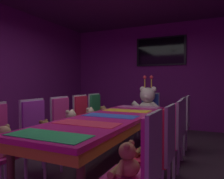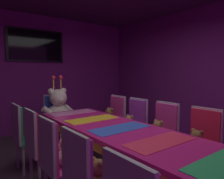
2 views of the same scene
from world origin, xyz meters
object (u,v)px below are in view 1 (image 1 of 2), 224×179
at_px(chair_left_3, 83,116).
at_px(chair_right_3, 178,124).
at_px(teddy_right_1, 148,144).
at_px(chair_right_4, 183,118).
at_px(chair_left_2, 63,121).
at_px(teddy_left_3, 90,117).
at_px(teddy_left_1, 45,131).
at_px(king_teddy_bear, 147,104).
at_px(chair_left_1, 36,128).
at_px(wall_tv, 160,51).
at_px(chair_right_1, 162,144).
at_px(teddy_right_2, 162,132).
at_px(teddy_right_4, 174,118).
at_px(teddy_left_0, 4,141).
at_px(throne_chair, 149,110).
at_px(teddy_right_3, 168,125).
at_px(chair_left_4, 97,113).
at_px(teddy_left_2, 71,122).
at_px(teddy_left_4, 104,114).
at_px(teddy_right_0, 127,161).
at_px(chair_right_0, 144,162).
at_px(banquet_table, 111,122).

distance_m(chair_left_3, chair_right_3, 1.65).
height_order(teddy_right_1, chair_right_4, chair_right_4).
height_order(chair_left_2, teddy_left_3, chair_left_2).
xyz_separation_m(teddy_left_1, king_teddy_bear, (0.69, 2.42, 0.18)).
height_order(chair_left_1, wall_tv, wall_tv).
xyz_separation_m(chair_right_1, teddy_right_2, (-0.14, 0.61, -0.02)).
bearing_deg(chair_right_4, teddy_right_1, 85.82).
bearing_deg(chair_left_1, teddy_right_4, 48.43).
relative_size(teddy_left_0, teddy_right_2, 1.06).
relative_size(teddy_left_1, throne_chair, 0.28).
bearing_deg(teddy_right_3, teddy_right_1, 91.06).
bearing_deg(chair_left_4, king_teddy_bear, 39.37).
relative_size(chair_left_1, teddy_left_2, 2.81).
xyz_separation_m(chair_left_3, teddy_left_4, (0.11, 0.57, -0.02)).
bearing_deg(chair_left_3, chair_right_4, 18.61).
bearing_deg(teddy_right_0, teddy_left_4, -58.86).
relative_size(teddy_left_2, throne_chair, 0.36).
relative_size(chair_left_3, teddy_right_0, 3.33).
bearing_deg(teddy_right_2, teddy_right_1, 89.37).
bearing_deg(chair_right_0, teddy_right_3, -85.16).
bearing_deg(throne_chair, teddy_right_2, 19.38).
relative_size(chair_left_2, teddy_right_3, 3.51).
xyz_separation_m(teddy_left_2, king_teddy_bear, (0.69, 1.84, 0.15)).
bearing_deg(chair_right_0, teddy_right_0, 0.00).
xyz_separation_m(chair_left_2, chair_left_3, (0.01, 0.57, 0.00)).
bearing_deg(chair_right_1, king_teddy_bear, -71.01).
distance_m(teddy_left_1, teddy_right_1, 1.39).
distance_m(teddy_left_2, teddy_left_3, 0.57).
relative_size(chair_left_1, teddy_right_2, 3.31).
xyz_separation_m(teddy_left_1, chair_right_0, (1.52, -0.59, 0.02)).
bearing_deg(throne_chair, chair_left_3, -29.83).
bearing_deg(teddy_right_1, teddy_left_4, -51.26).
bearing_deg(throne_chair, teddy_left_1, -14.86).
bearing_deg(teddy_left_3, chair_left_3, -180.00).
xyz_separation_m(teddy_left_0, chair_left_3, (-0.13, 1.76, 0.01)).
relative_size(teddy_right_0, wall_tv, 0.23).
bearing_deg(chair_left_3, teddy_right_4, 20.26).
bearing_deg(teddy_right_1, chair_right_0, 102.87).
bearing_deg(teddy_right_4, teddy_left_4, -0.40).
bearing_deg(teddy_right_0, king_teddy_bear, -77.16).
height_order(chair_left_1, chair_left_4, same).
xyz_separation_m(teddy_right_1, teddy_right_4, (-0.02, 1.75, 0.01)).
bearing_deg(banquet_table, teddy_left_0, -120.72).
distance_m(teddy_right_0, chair_right_1, 0.57).
bearing_deg(teddy_right_4, chair_right_3, 103.81).
xyz_separation_m(teddy_left_2, throne_chair, (0.69, 2.01, -0.00)).
xyz_separation_m(teddy_left_3, chair_right_1, (1.53, -1.20, 0.01)).
xyz_separation_m(chair_left_1, chair_left_2, (-0.01, 0.58, 0.00)).
relative_size(teddy_left_2, teddy_left_4, 1.18).
relative_size(teddy_right_0, teddy_right_4, 0.90).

